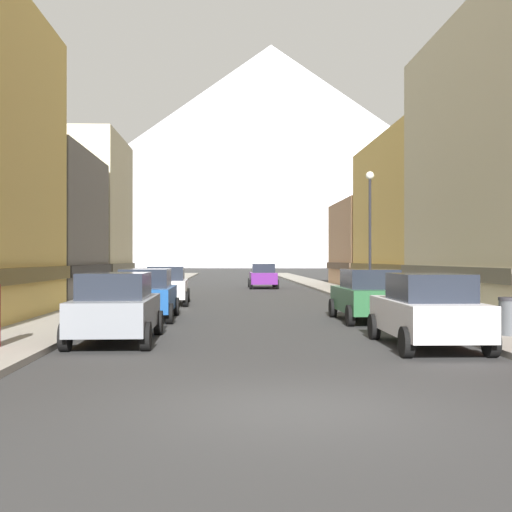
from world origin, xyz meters
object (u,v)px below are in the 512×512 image
object	(u,v)px
car_left_0	(116,307)
car_left_2	(167,285)
trash_bin_right	(510,316)
potted_plant_0	(417,297)
car_right_0	(427,310)
car_driving_0	(263,276)
car_right_1	(368,295)
streetlamp_right	(370,217)
car_left_1	(146,294)

from	to	relation	value
car_left_0	car_left_2	distance (m)	14.22
trash_bin_right	potted_plant_0	size ratio (longest dim) A/B	1.22
car_right_0	car_driving_0	bearing A→B (deg)	93.86
car_right_1	potted_plant_0	xyz separation A→B (m)	(3.20, 5.32, -0.38)
streetlamp_right	car_right_1	bearing A→B (deg)	-102.64
car_left_1	trash_bin_right	size ratio (longest dim) A/B	4.51
car_driving_0	potted_plant_0	distance (m)	21.22
car_left_1	car_driving_0	bearing A→B (deg)	77.74
car_left_2	car_right_0	xyz separation A→B (m)	(7.60, -15.55, 0.00)
car_left_0	car_right_1	size ratio (longest dim) A/B	1.00
car_right_0	car_right_1	size ratio (longest dim) A/B	1.00
car_left_2	car_driving_0	bearing A→B (deg)	72.40
car_driving_0	streetlamp_right	world-z (taller)	streetlamp_right
car_left_1	car_left_2	distance (m)	7.83
car_left_0	car_right_1	world-z (taller)	same
car_left_2	car_left_0	bearing A→B (deg)	-90.00
car_right_0	streetlamp_right	bearing A→B (deg)	83.52
car_right_1	trash_bin_right	bearing A→B (deg)	-65.01
car_right_1	car_driving_0	xyz separation A→B (m)	(-2.20, 25.84, 0.00)
car_right_0	potted_plant_0	bearing A→B (deg)	75.13
car_left_0	car_right_1	xyz separation A→B (m)	(7.60, 5.40, 0.00)
car_right_0	car_right_1	world-z (taller)	same
trash_bin_right	car_left_0	bearing A→B (deg)	179.61
car_right_1	car_right_0	bearing A→B (deg)	-90.01
car_left_2	car_right_1	xyz separation A→B (m)	(7.60, -8.81, 0.00)
car_left_2	car_right_1	distance (m)	11.64
car_left_0	car_left_2	bearing A→B (deg)	90.00
car_left_0	car_right_1	distance (m)	9.32
car_right_0	potted_plant_0	size ratio (longest dim) A/B	5.50
car_left_2	car_right_1	size ratio (longest dim) A/B	1.01
car_left_0	car_left_1	xyz separation A→B (m)	(-0.00, 6.38, 0.00)
potted_plant_0	trash_bin_right	bearing A→B (deg)	-93.45
car_left_2	car_right_1	bearing A→B (deg)	-49.24
car_driving_0	trash_bin_right	bearing A→B (deg)	-81.37
car_left_1	car_right_0	bearing A→B (deg)	-45.42
car_driving_0	streetlamp_right	bearing A→B (deg)	-78.79
car_right_0	potted_plant_0	xyz separation A→B (m)	(3.20, 12.05, -0.38)
trash_bin_right	streetlamp_right	size ratio (longest dim) A/B	0.17
car_right_1	car_driving_0	size ratio (longest dim) A/B	1.00
car_left_1	car_right_1	distance (m)	7.66
car_right_1	potted_plant_0	size ratio (longest dim) A/B	5.50
car_driving_0	potted_plant_0	world-z (taller)	car_driving_0
car_right_0	car_left_2	bearing A→B (deg)	116.04
car_left_1	car_driving_0	world-z (taller)	same
car_left_0	car_left_1	bearing A→B (deg)	90.00
car_left_2	car_right_0	bearing A→B (deg)	-63.96
car_left_2	trash_bin_right	size ratio (longest dim) A/B	4.55
car_left_0	trash_bin_right	world-z (taller)	car_left_0
car_right_0	trash_bin_right	size ratio (longest dim) A/B	4.51
car_right_0	streetlamp_right	xyz separation A→B (m)	(1.55, 13.64, 3.09)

